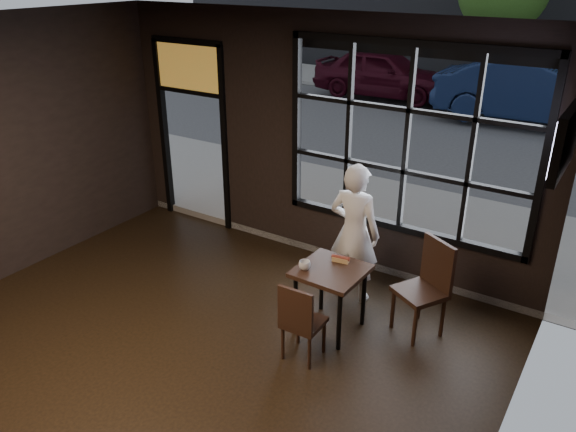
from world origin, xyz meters
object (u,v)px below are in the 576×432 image
Objects in this scene: chair_near at (304,320)px; navy_car at (534,91)px; cafe_table at (330,299)px; man at (354,233)px.

navy_car is at bearing -92.09° from chair_near.
man reaches higher than cafe_table.
cafe_table is 0.16× the size of navy_car.
navy_car is at bearing -92.27° from man.
cafe_table is at bearing 176.56° from navy_car.
cafe_table is at bearing -90.63° from chair_near.
chair_near is (0.01, -0.57, 0.06)m from cafe_table.
chair_near is 0.52× the size of man.
cafe_table is 10.00m from navy_car.
navy_car reaches higher than cafe_table.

